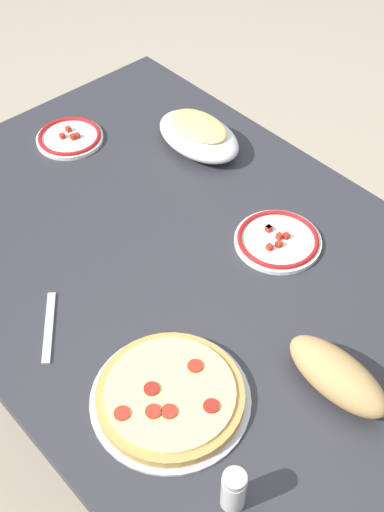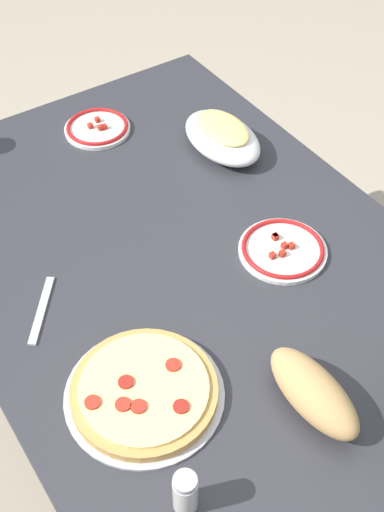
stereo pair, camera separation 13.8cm
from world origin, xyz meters
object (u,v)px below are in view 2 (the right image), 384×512
dining_table (192,297)px  bread_loaf (313,392)px  baked_pasta_dish (222,136)px  pepperoni_pizza (144,391)px  side_plate_near (97,128)px  side_plate_far (283,249)px  spice_shaker (185,492)px

dining_table → bread_loaf: size_ratio=6.83×
dining_table → baked_pasta_dish: 0.43m
pepperoni_pizza → side_plate_near: 0.80m
side_plate_far → spice_shaker: bearing=-54.2°
pepperoni_pizza → side_plate_far: (-0.14, 0.43, -0.01)m
baked_pasta_dish → side_plate_near: (-0.24, -0.22, -0.03)m
dining_table → spice_shaker: size_ratio=16.42×
side_plate_near → bread_loaf: 0.92m
bread_loaf → baked_pasta_dish: bearing=156.7°
pepperoni_pizza → bread_loaf: bread_loaf is taller
baked_pasta_dish → side_plate_far: size_ratio=1.26×
baked_pasta_dish → side_plate_near: bearing=-137.4°
pepperoni_pizza → side_plate_far: 0.45m
baked_pasta_dish → side_plate_far: bearing=-15.4°
side_plate_far → spice_shaker: (0.34, -0.48, 0.03)m
side_plate_far → pepperoni_pizza: bearing=-72.0°
spice_shaker → side_plate_near: bearing=159.6°
dining_table → side_plate_near: size_ratio=8.41×
baked_pasta_dish → bread_loaf: size_ratio=1.15×
pepperoni_pizza → spice_shaker: spice_shaker is taller
pepperoni_pizza → side_plate_far: size_ratio=1.51×
dining_table → bread_loaf: 0.42m
dining_table → pepperoni_pizza: 0.34m
side_plate_near → side_plate_far: same height
side_plate_near → dining_table: bearing=-6.5°
side_plate_near → spice_shaker: (0.95, -0.35, 0.03)m
dining_table → pepperoni_pizza: (0.21, -0.24, 0.12)m
pepperoni_pizza → spice_shaker: (0.20, -0.05, 0.03)m
pepperoni_pizza → baked_pasta_dish: (-0.50, 0.53, 0.03)m
pepperoni_pizza → side_plate_near: (-0.74, 0.31, -0.01)m
side_plate_near → side_plate_far: (0.60, 0.12, -0.00)m
pepperoni_pizza → baked_pasta_dish: 0.73m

